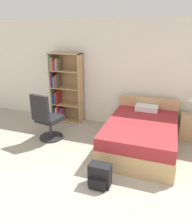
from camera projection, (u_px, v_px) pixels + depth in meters
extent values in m
plane|color=#A39989|center=(71.00, 217.00, 2.90)|extent=(14.00, 14.00, 0.00)
cube|color=silver|center=(126.00, 75.00, 5.29)|extent=(9.00, 0.06, 2.60)
cube|color=tan|center=(53.00, 87.00, 5.82)|extent=(0.02, 0.33, 1.80)
cube|color=tan|center=(81.00, 90.00, 5.57)|extent=(0.02, 0.33, 1.80)
cube|color=#A48256|center=(69.00, 87.00, 5.84)|extent=(0.83, 0.01, 1.80)
cube|color=tan|center=(68.00, 120.00, 6.01)|extent=(0.79, 0.31, 0.02)
cube|color=navy|center=(55.00, 114.00, 6.02)|extent=(0.03, 0.19, 0.28)
cube|color=black|center=(56.00, 113.00, 5.99)|extent=(0.03, 0.18, 0.34)
cube|color=beige|center=(58.00, 113.00, 6.01)|extent=(0.04, 0.25, 0.34)
cube|color=maroon|center=(60.00, 112.00, 5.98)|extent=(0.04, 0.24, 0.39)
cube|color=#7A387F|center=(61.00, 115.00, 5.96)|extent=(0.04, 0.19, 0.27)
cube|color=#7A387F|center=(63.00, 114.00, 5.93)|extent=(0.04, 0.19, 0.35)
cube|color=tan|center=(67.00, 104.00, 5.85)|extent=(0.79, 0.31, 0.02)
cube|color=teal|center=(54.00, 98.00, 5.88)|extent=(0.02, 0.23, 0.30)
cube|color=black|center=(55.00, 98.00, 5.87)|extent=(0.03, 0.24, 0.31)
cube|color=navy|center=(56.00, 98.00, 5.84)|extent=(0.04, 0.19, 0.30)
cube|color=maroon|center=(58.00, 97.00, 5.84)|extent=(0.04, 0.25, 0.35)
cube|color=tan|center=(67.00, 88.00, 5.70)|extent=(0.79, 0.31, 0.02)
cube|color=#7A387F|center=(53.00, 80.00, 5.70)|extent=(0.03, 0.22, 0.37)
cube|color=black|center=(54.00, 81.00, 5.70)|extent=(0.03, 0.22, 0.33)
cube|color=teal|center=(55.00, 82.00, 5.69)|extent=(0.04, 0.22, 0.28)
cube|color=maroon|center=(57.00, 81.00, 5.67)|extent=(0.03, 0.22, 0.33)
cube|color=#665B51|center=(58.00, 81.00, 5.67)|extent=(0.02, 0.24, 0.34)
cube|color=tan|center=(66.00, 71.00, 5.54)|extent=(0.79, 0.31, 0.02)
cube|color=teal|center=(52.00, 63.00, 5.54)|extent=(0.03, 0.22, 0.36)
cube|color=gold|center=(53.00, 64.00, 5.54)|extent=(0.03, 0.21, 0.31)
cube|color=maroon|center=(55.00, 65.00, 5.55)|extent=(0.04, 0.26, 0.27)
cube|color=#7A387F|center=(56.00, 65.00, 5.52)|extent=(0.03, 0.22, 0.25)
cube|color=gold|center=(58.00, 64.00, 5.51)|extent=(0.03, 0.24, 0.31)
cube|color=#665B51|center=(59.00, 64.00, 5.50)|extent=(0.03, 0.24, 0.30)
cube|color=tan|center=(65.00, 53.00, 5.39)|extent=(0.83, 0.33, 0.02)
cube|color=tan|center=(140.00, 141.00, 4.49)|extent=(1.38, 1.97, 0.37)
cube|color=maroon|center=(141.00, 128.00, 4.38)|extent=(1.35, 1.93, 0.24)
cube|color=tan|center=(147.00, 114.00, 5.24)|extent=(1.38, 0.08, 0.86)
cube|color=white|center=(147.00, 108.00, 4.97)|extent=(0.50, 0.30, 0.12)
cylinder|color=#232326|center=(51.00, 137.00, 5.02)|extent=(0.54, 0.54, 0.04)
cylinder|color=#333338|center=(51.00, 129.00, 4.95)|extent=(0.06, 0.06, 0.38)
cube|color=black|center=(50.00, 119.00, 4.87)|extent=(0.55, 0.55, 0.10)
cube|color=black|center=(40.00, 108.00, 4.52)|extent=(0.45, 0.15, 0.56)
cube|color=tan|center=(191.00, 127.00, 4.91)|extent=(0.48, 0.38, 0.57)
sphere|color=tan|center=(192.00, 126.00, 4.69)|extent=(0.02, 0.02, 0.02)
cylinder|color=#B2B2B7|center=(192.00, 115.00, 4.81)|extent=(0.13, 0.13, 0.02)
cube|color=black|center=(100.00, 175.00, 3.44)|extent=(0.35, 0.20, 0.38)
cube|color=black|center=(97.00, 184.00, 3.35)|extent=(0.26, 0.07, 0.17)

